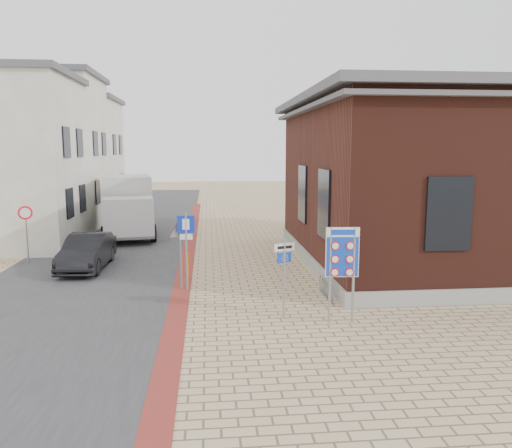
{
  "coord_description": "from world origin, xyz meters",
  "views": [
    {
      "loc": [
        -1.07,
        -12.98,
        4.7
      ],
      "look_at": [
        0.53,
        3.5,
        2.2
      ],
      "focal_mm": 35.0,
      "sensor_mm": 36.0,
      "label": 1
    }
  ],
  "objects": [
    {
      "name": "border_sign",
      "position": [
        2.5,
        -0.17,
        1.89
      ],
      "size": [
        0.9,
        0.12,
        2.64
      ],
      "rotation": [
        0.0,
        0.0,
        -0.07
      ],
      "color": "gray",
      "rests_on": "ground"
    },
    {
      "name": "parking_sign",
      "position": [
        -1.8,
        3.33,
        1.79
      ],
      "size": [
        0.58,
        0.11,
        2.62
      ],
      "rotation": [
        0.0,
        0.0,
        -0.12
      ],
      "color": "gray",
      "rests_on": "ground"
    },
    {
      "name": "townhouse_mid",
      "position": [
        -10.99,
        18.0,
        4.57
      ],
      "size": [
        7.4,
        6.4,
        9.1
      ],
      "color": "beige",
      "rests_on": "ground"
    },
    {
      "name": "bollard",
      "position": [
        -1.8,
        4.59,
        0.52
      ],
      "size": [
        0.11,
        0.11,
        1.04
      ],
      "primitive_type": "cylinder",
      "rotation": [
        0.0,
        0.0,
        -0.22
      ],
      "color": "orange",
      "rests_on": "ground"
    },
    {
      "name": "box_truck",
      "position": [
        -5.39,
        14.23,
        1.68
      ],
      "size": [
        3.46,
        6.53,
        3.24
      ],
      "rotation": [
        0.0,
        0.0,
        0.17
      ],
      "color": "slate",
      "rests_on": "ground"
    },
    {
      "name": "brick_building",
      "position": [
        8.99,
        7.0,
        3.49
      ],
      "size": [
        13.0,
        13.0,
        6.8
      ],
      "color": "gray",
      "rests_on": "ground"
    },
    {
      "name": "curb_strip",
      "position": [
        -2.0,
        10.0,
        0.01
      ],
      "size": [
        0.6,
        40.0,
        0.02
      ],
      "primitive_type": "cube",
      "color": "maroon",
      "rests_on": "ground"
    },
    {
      "name": "bike_rack",
      "position": [
        2.65,
        2.2,
        0.26
      ],
      "size": [
        0.08,
        1.8,
        0.6
      ],
      "color": "slate",
      "rests_on": "ground"
    },
    {
      "name": "ground",
      "position": [
        0.0,
        0.0,
        0.0
      ],
      "size": [
        120.0,
        120.0,
        0.0
      ],
      "primitive_type": "plane",
      "color": "tan",
      "rests_on": "ground"
    },
    {
      "name": "essen_sign",
      "position": [
        1.0,
        0.3,
        1.49
      ],
      "size": [
        0.59,
        0.25,
        2.28
      ],
      "rotation": [
        0.0,
        0.0,
        0.35
      ],
      "color": "gray",
      "rests_on": "ground"
    },
    {
      "name": "speed_sign",
      "position": [
        -8.5,
        7.99,
        1.61
      ],
      "size": [
        0.54,
        0.21,
        2.4
      ],
      "rotation": [
        0.0,
        0.0,
        0.33
      ],
      "color": "gray",
      "rests_on": "ground"
    },
    {
      "name": "yield_sign",
      "position": [
        -2.0,
        3.5,
        1.82
      ],
      "size": [
        0.82,
        0.34,
        2.39
      ],
      "rotation": [
        0.0,
        0.0,
        0.34
      ],
      "color": "gray",
      "rests_on": "ground"
    },
    {
      "name": "road_strip",
      "position": [
        -5.5,
        15.0,
        0.01
      ],
      "size": [
        7.0,
        60.0,
        0.02
      ],
      "primitive_type": "cube",
      "color": "#38383A",
      "rests_on": "ground"
    },
    {
      "name": "townhouse_far",
      "position": [
        -10.99,
        24.0,
        4.17
      ],
      "size": [
        7.4,
        6.4,
        8.3
      ],
      "color": "beige",
      "rests_on": "ground"
    },
    {
      "name": "sedan",
      "position": [
        -5.84,
        6.81,
        0.69
      ],
      "size": [
        1.56,
        4.2,
        1.37
      ],
      "primitive_type": "imported",
      "rotation": [
        0.0,
        0.0,
        -0.03
      ],
      "color": "black",
      "rests_on": "ground"
    }
  ]
}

